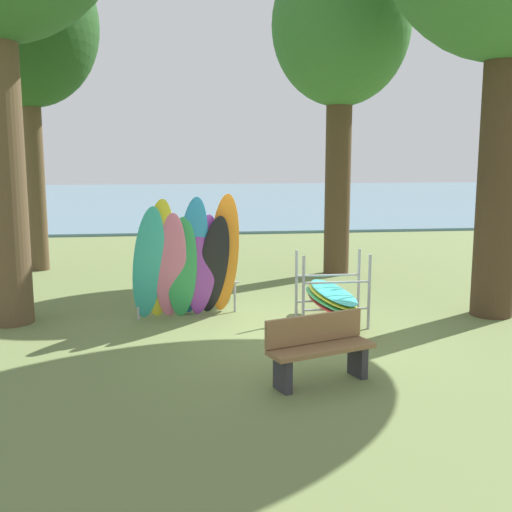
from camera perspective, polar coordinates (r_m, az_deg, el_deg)
The scene contains 7 objects.
ground_plane at distance 10.08m, azimuth 2.51°, elevation -7.15°, with size 80.00×80.00×0.00m, color olive.
lake_water at distance 40.20m, azimuth -4.92°, elevation 5.32°, with size 80.00×36.00×0.10m, color slate.
tree_mid_behind at distance 16.44m, azimuth -20.27°, elevation 19.08°, with size 3.33×3.33×7.78m.
tree_far_left_back at distance 15.14m, azimuth 7.80°, elevation 19.72°, with size 3.17×3.17×7.58m.
leaning_board_pile at distance 10.70m, azimuth -6.36°, elevation -0.67°, with size 1.97×1.38×2.22m.
board_storage_rack at distance 10.52m, azimuth 6.84°, elevation -3.71°, with size 1.15×2.13×1.25m.
park_bench at distance 7.95m, azimuth 5.81°, elevation -8.35°, with size 1.46×0.86×0.85m.
Camera 1 is at (-1.66, -9.52, 2.86)m, focal length 43.58 mm.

